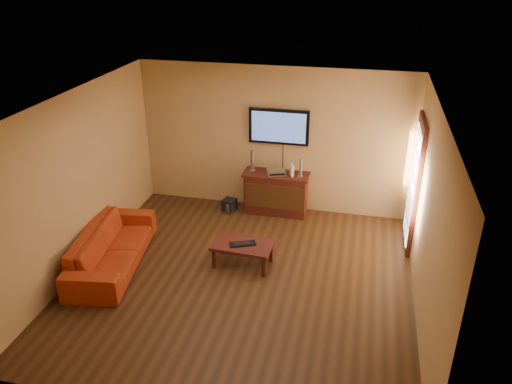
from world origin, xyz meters
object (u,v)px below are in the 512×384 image
(television, at_px, (279,127))
(speaker_left, at_px, (252,161))
(av_receiver, at_px, (276,172))
(subwoofer, at_px, (229,205))
(coffee_table, at_px, (243,247))
(speaker_right, at_px, (301,168))
(media_console, at_px, (276,193))
(keyboard, at_px, (243,244))
(game_console, at_px, (292,170))
(sofa, at_px, (111,241))
(bottle, at_px, (228,209))

(television, bearing_deg, speaker_left, -162.10)
(av_receiver, relative_size, subwoofer, 1.43)
(coffee_table, height_order, speaker_right, speaker_right)
(media_console, bearing_deg, coffee_table, -95.24)
(media_console, bearing_deg, keyboard, -95.07)
(subwoofer, bearing_deg, media_console, 21.68)
(game_console, bearing_deg, sofa, -158.37)
(television, relative_size, keyboard, 2.52)
(television, xyz_separation_m, bottle, (-0.86, -0.46, -1.53))
(sofa, distance_m, speaker_right, 3.50)
(media_console, height_order, speaker_right, speaker_right)
(television, distance_m, sofa, 3.50)
(coffee_table, relative_size, subwoofer, 4.23)
(keyboard, bearing_deg, media_console, 84.93)
(speaker_right, relative_size, bottle, 1.66)
(bottle, distance_m, keyboard, 1.77)
(coffee_table, relative_size, av_receiver, 2.96)
(game_console, bearing_deg, media_console, 154.81)
(speaker_right, xyz_separation_m, keyboard, (-0.62, -1.85, -0.56))
(speaker_right, relative_size, keyboard, 0.79)
(media_console, xyz_separation_m, speaker_left, (-0.46, 0.04, 0.57))
(game_console, xyz_separation_m, subwoofer, (-1.16, -0.10, -0.79))
(television, relative_size, subwoofer, 4.84)
(coffee_table, xyz_separation_m, speaker_left, (-0.29, 1.89, 0.65))
(media_console, relative_size, keyboard, 2.79)
(speaker_right, height_order, av_receiver, speaker_right)
(sofa, bearing_deg, coffee_table, -85.97)
(game_console, relative_size, bottle, 1.08)
(speaker_right, height_order, keyboard, speaker_right)
(game_console, relative_size, subwoofer, 0.99)
(television, height_order, speaker_right, television)
(television, height_order, subwoofer, television)
(coffee_table, height_order, speaker_left, speaker_left)
(subwoofer, bearing_deg, speaker_right, 18.50)
(coffee_table, height_order, keyboard, keyboard)
(coffee_table, height_order, av_receiver, av_receiver)
(speaker_left, relative_size, subwoofer, 1.75)
(av_receiver, distance_m, bottle, 1.16)
(media_console, bearing_deg, television, 90.00)
(game_console, height_order, bottle, game_console)
(media_console, relative_size, game_console, 5.43)
(sofa, xyz_separation_m, subwoofer, (1.28, 2.17, -0.31))
(coffee_table, distance_m, bottle, 1.73)
(television, distance_m, game_console, 0.81)
(av_receiver, xyz_separation_m, subwoofer, (-0.87, -0.10, -0.72))
(television, bearing_deg, game_console, -35.97)
(av_receiver, relative_size, keyboard, 0.74)
(sofa, relative_size, bottle, 10.42)
(subwoofer, bearing_deg, sofa, -106.53)
(coffee_table, relative_size, keyboard, 2.20)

